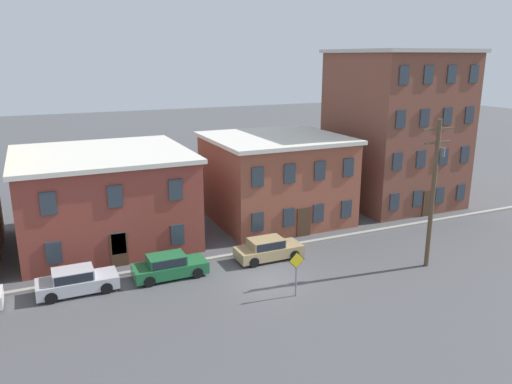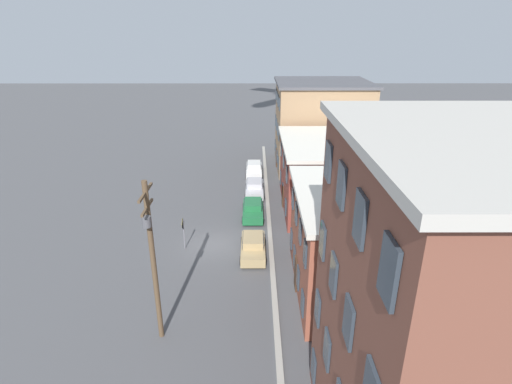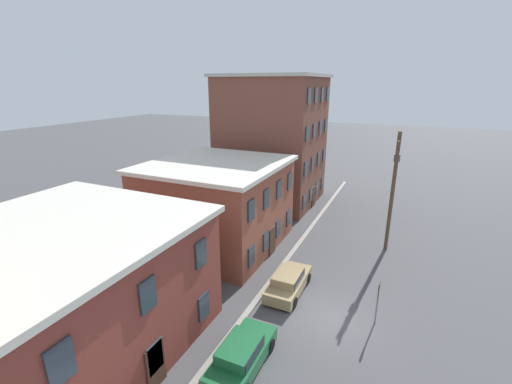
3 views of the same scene
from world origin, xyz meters
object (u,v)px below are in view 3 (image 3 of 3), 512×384
object	(u,v)px
caution_sign	(378,296)
utility_pole	(393,186)
car_tan	(288,281)
car_green	(241,354)

from	to	relation	value
caution_sign	utility_pole	xyz separation A→B (m)	(9.64, 0.25, 3.49)
car_tan	caution_sign	xyz separation A→B (m)	(-0.84, -5.37, 1.01)
car_green	utility_pole	bearing A→B (deg)	-18.19
car_tan	caution_sign	world-z (taller)	caution_sign
caution_sign	car_green	bearing A→B (deg)	137.44
car_green	utility_pole	xyz separation A→B (m)	(15.44, -5.07, 4.50)
car_green	utility_pole	size ratio (longest dim) A/B	0.47
utility_pole	caution_sign	bearing A→B (deg)	-178.49
car_tan	utility_pole	world-z (taller)	utility_pole
car_tan	caution_sign	bearing A→B (deg)	-98.88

